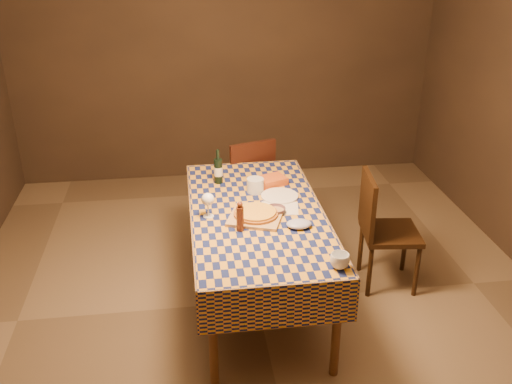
# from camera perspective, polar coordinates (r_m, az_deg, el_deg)

# --- Properties ---
(room) EXTENTS (5.00, 5.10, 2.70)m
(room) POSITION_cam_1_polar(r_m,az_deg,el_deg) (3.80, 0.10, 5.83)
(room) COLOR brown
(room) RESTS_ON ground
(dining_table) EXTENTS (0.94, 1.84, 0.77)m
(dining_table) POSITION_cam_1_polar(r_m,az_deg,el_deg) (4.06, 0.10, -2.93)
(dining_table) COLOR brown
(dining_table) RESTS_ON ground
(cutting_board) EXTENTS (0.45, 0.45, 0.02)m
(cutting_board) POSITION_cam_1_polar(r_m,az_deg,el_deg) (3.94, -0.01, -2.44)
(cutting_board) COLOR tan
(cutting_board) RESTS_ON dining_table
(pizza) EXTENTS (0.34, 0.34, 0.03)m
(pizza) POSITION_cam_1_polar(r_m,az_deg,el_deg) (3.93, -0.01, -2.11)
(pizza) COLOR #8F4F17
(pizza) RESTS_ON cutting_board
(pepper_mill) EXTENTS (0.06, 0.06, 0.21)m
(pepper_mill) POSITION_cam_1_polar(r_m,az_deg,el_deg) (3.74, -1.61, -2.53)
(pepper_mill) COLOR #4F2212
(pepper_mill) RESTS_ON dining_table
(bowl) EXTENTS (0.18, 0.18, 0.04)m
(bowl) POSITION_cam_1_polar(r_m,az_deg,el_deg) (4.00, 1.96, -1.85)
(bowl) COLOR #5C414D
(bowl) RESTS_ON dining_table
(wine_glass) EXTENTS (0.10, 0.10, 0.18)m
(wine_glass) POSITION_cam_1_polar(r_m,az_deg,el_deg) (3.92, -4.84, -0.82)
(wine_glass) COLOR white
(wine_glass) RESTS_ON dining_table
(wine_bottle) EXTENTS (0.09, 0.09, 0.27)m
(wine_bottle) POSITION_cam_1_polar(r_m,az_deg,el_deg) (4.44, -3.79, 2.16)
(wine_bottle) COLOR black
(wine_bottle) RESTS_ON dining_table
(deli_tub) EXTENTS (0.15, 0.15, 0.11)m
(deli_tub) POSITION_cam_1_polar(r_m,az_deg,el_deg) (4.30, -0.07, 0.68)
(deli_tub) COLOR silver
(deli_tub) RESTS_ON dining_table
(takeout_container) EXTENTS (0.27, 0.23, 0.06)m
(takeout_container) POSITION_cam_1_polar(r_m,az_deg,el_deg) (4.44, 1.49, 1.13)
(takeout_container) COLOR #BE4F19
(takeout_container) RESTS_ON dining_table
(white_plate) EXTENTS (0.35, 0.35, 0.02)m
(white_plate) POSITION_cam_1_polar(r_m,az_deg,el_deg) (4.24, 2.38, -0.41)
(white_plate) COLOR white
(white_plate) RESTS_ON dining_table
(tumbler) EXTENTS (0.15, 0.15, 0.09)m
(tumbler) POSITION_cam_1_polar(r_m,az_deg,el_deg) (3.41, 8.38, -6.83)
(tumbler) COLOR white
(tumbler) RESTS_ON dining_table
(flour_patch) EXTENTS (0.29, 0.24, 0.00)m
(flour_patch) POSITION_cam_1_polar(r_m,az_deg,el_deg) (4.08, 2.38, -1.61)
(flour_patch) COLOR silver
(flour_patch) RESTS_ON dining_table
(flour_bag) EXTENTS (0.19, 0.15, 0.05)m
(flour_bag) POSITION_cam_1_polar(r_m,az_deg,el_deg) (3.82, 4.31, -3.20)
(flour_bag) COLOR #9BA2C7
(flour_bag) RESTS_ON dining_table
(chair_far) EXTENTS (0.53, 0.53, 0.93)m
(chair_far) POSITION_cam_1_polar(r_m,az_deg,el_deg) (5.11, -0.86, 1.10)
(chair_far) COLOR black
(chair_far) RESTS_ON ground
(chair_right) EXTENTS (0.47, 0.47, 0.93)m
(chair_right) POSITION_cam_1_polar(r_m,az_deg,el_deg) (4.47, 12.37, -3.24)
(chair_right) COLOR black
(chair_right) RESTS_ON ground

